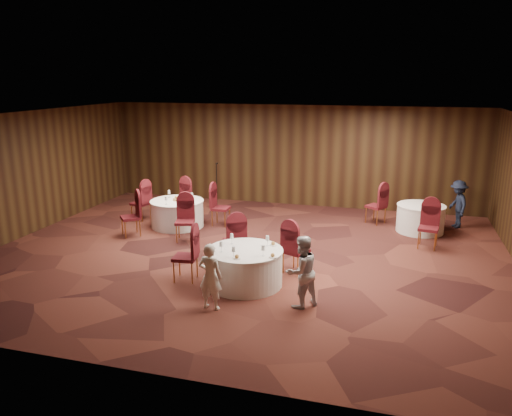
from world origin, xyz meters
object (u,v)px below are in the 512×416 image
(table_left, at_px, (177,213))
(table_main, at_px, (245,267))
(table_right, at_px, (420,218))
(mic_stand, at_px, (217,196))
(man_c, at_px, (458,204))
(woman_b, at_px, (301,272))
(woman_a, at_px, (210,276))

(table_left, bearing_deg, table_main, -48.26)
(table_main, xyz_separation_m, table_left, (-2.99, 3.35, 0.00))
(table_right, bearing_deg, table_left, -168.60)
(mic_stand, height_order, man_c, mic_stand)
(table_right, distance_m, man_c, 1.24)
(table_right, xyz_separation_m, woman_b, (-2.24, -5.31, 0.29))
(table_left, xyz_separation_m, woman_b, (4.25, -4.00, 0.29))
(table_right, distance_m, mic_stand, 6.09)
(woman_a, bearing_deg, table_left, -53.31)
(man_c, bearing_deg, woman_a, -51.99)
(table_main, xyz_separation_m, man_c, (4.49, 5.35, 0.29))
(table_main, xyz_separation_m, table_right, (3.51, 4.66, 0.00))
(table_right, height_order, mic_stand, mic_stand)
(mic_stand, distance_m, woman_a, 6.92)
(man_c, bearing_deg, table_left, -90.88)
(mic_stand, xyz_separation_m, woman_a, (2.26, -6.54, 0.19))
(woman_a, bearing_deg, table_main, -97.36)
(mic_stand, bearing_deg, woman_a, -70.89)
(woman_a, height_order, woman_b, woman_b)
(man_c, bearing_deg, table_main, -55.89)
(table_right, height_order, woman_b, woman_b)
(mic_stand, bearing_deg, table_main, -64.54)
(table_right, height_order, man_c, man_c)
(table_main, distance_m, table_right, 5.83)
(table_left, distance_m, woman_a, 5.29)
(man_c, bearing_deg, woman_b, -44.13)
(man_c, bearing_deg, table_right, -70.51)
(table_right, distance_m, woman_a, 6.97)
(woman_b, distance_m, man_c, 6.82)
(table_left, relative_size, mic_stand, 0.99)
(mic_stand, xyz_separation_m, man_c, (7.03, 0.01, 0.24))
(table_main, height_order, table_right, same)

